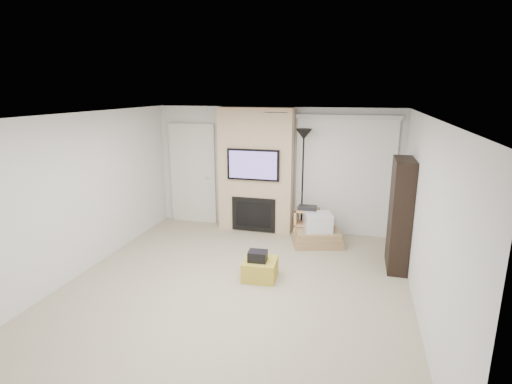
% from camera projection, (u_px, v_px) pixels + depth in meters
% --- Properties ---
extents(floor, '(5.00, 5.50, 0.00)m').
position_uv_depth(floor, '(236.00, 287.00, 5.91)').
color(floor, tan).
rests_on(floor, ground).
extents(ceiling, '(5.00, 5.50, 0.00)m').
position_uv_depth(ceiling, '(233.00, 115.00, 5.28)').
color(ceiling, white).
rests_on(ceiling, wall_back).
extents(wall_back, '(5.00, 0.00, 2.50)m').
position_uv_depth(wall_back, '(275.00, 169.00, 8.17)').
color(wall_back, silver).
rests_on(wall_back, ground).
extents(wall_front, '(5.00, 0.00, 2.50)m').
position_uv_depth(wall_front, '(125.00, 305.00, 3.02)').
color(wall_front, silver).
rests_on(wall_front, ground).
extents(wall_left, '(0.00, 5.50, 2.50)m').
position_uv_depth(wall_left, '(81.00, 194.00, 6.21)').
color(wall_left, silver).
rests_on(wall_left, ground).
extents(wall_right, '(0.00, 5.50, 2.50)m').
position_uv_depth(wall_right, '(425.00, 220.00, 4.99)').
color(wall_right, silver).
rests_on(wall_right, ground).
extents(hvac_vent, '(0.35, 0.18, 0.01)m').
position_uv_depth(hvac_vent, '(275.00, 113.00, 5.94)').
color(hvac_vent, silver).
rests_on(hvac_vent, ceiling).
extents(ottoman, '(0.53, 0.53, 0.30)m').
position_uv_depth(ottoman, '(260.00, 269.00, 6.14)').
color(ottoman, gold).
rests_on(ottoman, floor).
extents(black_bag, '(0.29, 0.24, 0.16)m').
position_uv_depth(black_bag, '(258.00, 256.00, 6.05)').
color(black_bag, black).
rests_on(black_bag, ottoman).
extents(fireplace_wall, '(1.50, 0.47, 2.50)m').
position_uv_depth(fireplace_wall, '(256.00, 171.00, 8.06)').
color(fireplace_wall, '#D3B48E').
rests_on(fireplace_wall, floor).
extents(entry_door, '(1.02, 0.11, 2.14)m').
position_uv_depth(entry_door, '(193.00, 174.00, 8.63)').
color(entry_door, silver).
rests_on(entry_door, floor).
extents(vertical_blinds, '(1.98, 0.10, 2.37)m').
position_uv_depth(vertical_blinds, '(345.00, 172.00, 7.78)').
color(vertical_blinds, silver).
rests_on(vertical_blinds, floor).
extents(floor_lamp, '(0.31, 0.31, 2.12)m').
position_uv_depth(floor_lamp, '(303.00, 153.00, 7.58)').
color(floor_lamp, black).
rests_on(floor_lamp, floor).
extents(av_stand, '(0.45, 0.38, 0.66)m').
position_uv_depth(av_stand, '(307.00, 222.00, 7.73)').
color(av_stand, '#E3AC74').
rests_on(av_stand, floor).
extents(box_stack, '(1.05, 0.90, 0.60)m').
position_uv_depth(box_stack, '(318.00, 233.00, 7.48)').
color(box_stack, '#A28158').
rests_on(box_stack, floor).
extents(bookshelf, '(0.30, 0.80, 1.80)m').
position_uv_depth(bookshelf, '(400.00, 215.00, 6.35)').
color(bookshelf, black).
rests_on(bookshelf, floor).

